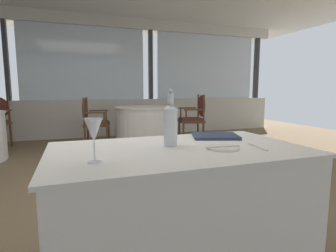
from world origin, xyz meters
name	(u,v)px	position (x,y,z in m)	size (l,w,h in m)	color
ground_plane	(105,196)	(0.00, 0.00, 0.00)	(12.61, 12.61, 0.00)	#756047
window_wall_far	(86,89)	(0.00, 3.64, 1.09)	(9.67, 0.14, 2.71)	beige
foreground_table	(179,209)	(0.30, -1.27, 0.37)	(1.45, 0.84, 0.74)	white
side_plate	(223,148)	(0.52, -1.38, 0.75)	(0.18, 0.18, 0.01)	white
butter_knife	(223,147)	(0.52, -1.38, 0.75)	(0.21, 0.02, 0.00)	silver
dinner_fork	(257,147)	(0.73, -1.42, 0.75)	(0.19, 0.02, 0.00)	silver
water_bottle	(171,123)	(0.27, -1.20, 0.88)	(0.08, 0.08, 0.34)	white
wine_glass	(94,131)	(-0.18, -1.44, 0.89)	(0.08, 0.08, 0.20)	white
menu_book	(215,136)	(0.66, -1.05, 0.75)	(0.31, 0.24, 0.02)	#2D3856
background_table_1	(145,126)	(1.05, 2.40, 0.37)	(1.17, 1.17, 0.74)	white
dining_chair_1_0	(92,118)	(0.05, 2.58, 0.54)	(0.54, 0.59, 0.93)	brown
dining_chair_1_1	(195,115)	(2.05, 2.22, 0.57)	(0.54, 0.59, 0.98)	brown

